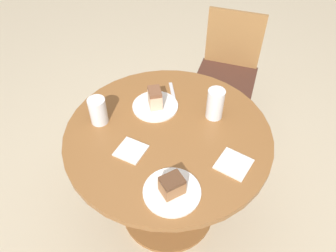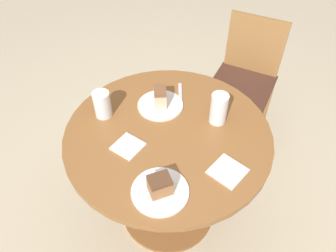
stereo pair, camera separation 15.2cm
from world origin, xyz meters
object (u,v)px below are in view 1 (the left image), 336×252
cake_slice_far (172,185)px  glass_lemonade (215,105)px  chair (226,74)px  glass_water (98,112)px  plate_near (155,106)px  plate_far (172,192)px  cake_slice_near (155,98)px

cake_slice_far → glass_lemonade: size_ratio=0.72×
chair → glass_water: 1.10m
plate_near → cake_slice_far: size_ratio=2.05×
plate_far → cake_slice_far: size_ratio=2.07×
plate_near → glass_water: 0.29m
cake_slice_far → plate_far: bearing=-90.0°
cake_slice_far → glass_water: 0.54m
plate_near → cake_slice_far: 0.52m
chair → plate_far: (-0.01, -1.22, 0.27)m
chair → cake_slice_near: chair is taller
plate_far → glass_water: size_ratio=1.72×
plate_near → cake_slice_near: size_ratio=2.24×
cake_slice_near → plate_near: bearing=0.0°
plate_far → cake_slice_far: (0.00, 0.00, 0.05)m
cake_slice_near → chair: bearing=71.8°
cake_slice_near → cake_slice_far: 0.52m
cake_slice_near → cake_slice_far: bearing=-62.4°
cake_slice_far → chair: bearing=89.5°
cake_slice_far → glass_water: size_ratio=0.83×
chair → cake_slice_near: 0.86m
chair → glass_lemonade: bearing=-86.6°
plate_far → cake_slice_near: (-0.24, 0.46, 0.06)m
plate_near → glass_water: bearing=-140.3°
chair → glass_water: bearing=-116.9°
glass_water → plate_far: bearing=-30.9°
cake_slice_far → glass_water: bearing=149.1°
chair → plate_far: chair is taller
glass_lemonade → glass_water: bearing=-157.6°
plate_far → glass_water: bearing=149.1°
plate_near → glass_lemonade: (0.30, 0.03, 0.07)m
chair → plate_far: 1.25m
chair → plate_far: bearing=-90.8°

